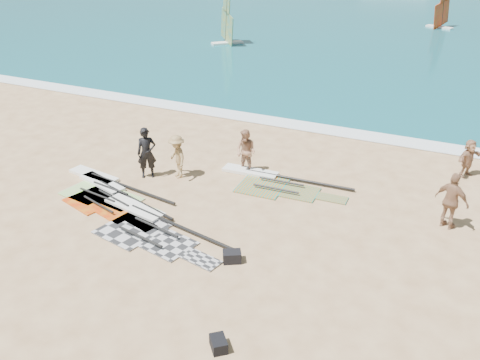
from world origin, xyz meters
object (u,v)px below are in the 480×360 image
at_px(rig_red, 108,196).
at_px(rig_grey, 148,224).
at_px(beachgoer_left, 246,152).
at_px(beachgoer_back, 452,201).
at_px(beachgoer_right, 469,158).
at_px(gear_bag_near, 232,257).
at_px(gear_bag_far, 219,344).
at_px(rig_green, 104,187).
at_px(person_wetsuit, 147,153).
at_px(beachgoer_mid, 177,157).
at_px(rig_orange, 271,181).

bearing_deg(rig_red, rig_grey, -6.06).
height_order(beachgoer_left, beachgoer_back, beachgoer_back).
bearing_deg(beachgoer_right, beachgoer_left, 148.42).
bearing_deg(gear_bag_near, rig_grey, 168.99).
height_order(rig_red, gear_bag_far, gear_bag_far).
bearing_deg(rig_red, rig_green, 156.38).
height_order(rig_red, person_wetsuit, person_wetsuit).
bearing_deg(gear_bag_far, rig_red, 144.29).
xyz_separation_m(rig_red, beachgoer_left, (3.66, 3.97, 0.84)).
bearing_deg(beachgoer_back, beachgoer_mid, 25.79).
bearing_deg(beachgoer_right, gear_bag_far, -164.72).
relative_size(rig_grey, person_wetsuit, 2.83).
height_order(rig_red, beachgoer_mid, beachgoer_mid).
relative_size(rig_red, beachgoer_left, 2.81).
relative_size(gear_bag_near, beachgoer_back, 0.27).
xyz_separation_m(gear_bag_near, beachgoer_right, (5.81, 9.01, 0.58)).
relative_size(gear_bag_near, gear_bag_far, 1.06).
bearing_deg(rig_grey, rig_red, 168.74).
relative_size(rig_grey, gear_bag_far, 11.35).
xyz_separation_m(gear_bag_far, beachgoer_left, (-3.34, 9.00, 0.74)).
relative_size(gear_bag_far, beachgoer_right, 0.33).
xyz_separation_m(beachgoer_back, beachgoer_right, (0.26, 4.34, -0.22)).
bearing_deg(beachgoer_left, beachgoer_mid, -134.77).
height_order(rig_red, beachgoer_right, beachgoer_right).
bearing_deg(gear_bag_far, beachgoer_right, 69.63).
relative_size(gear_bag_far, beachgoer_back, 0.26).
xyz_separation_m(rig_green, rig_red, (0.59, -0.52, -0.00)).
height_order(gear_bag_far, beachgoer_mid, beachgoer_mid).
distance_m(rig_orange, beachgoer_right, 7.67).
bearing_deg(rig_grey, rig_green, 164.71).
relative_size(gear_bag_far, beachgoer_mid, 0.29).
bearing_deg(rig_red, gear_bag_near, 1.17).
bearing_deg(rig_red, rig_orange, 53.72).
bearing_deg(beachgoer_back, rig_green, 34.74).
relative_size(rig_red, beachgoer_right, 3.32).
relative_size(beachgoer_left, beachgoer_back, 0.92).
height_order(gear_bag_near, beachgoer_back, beachgoer_back).
bearing_deg(beachgoer_right, rig_green, 154.74).
bearing_deg(beachgoer_right, gear_bag_near, -177.16).
bearing_deg(rig_green, person_wetsuit, 67.08).
distance_m(rig_orange, gear_bag_far, 8.85).
bearing_deg(beachgoer_right, beachgoer_back, -147.79).
relative_size(rig_red, gear_bag_far, 10.00).
xyz_separation_m(gear_bag_near, beachgoer_left, (-2.11, 5.68, 0.72)).
distance_m(rig_green, beachgoer_mid, 2.95).
bearing_deg(beachgoer_left, rig_green, -129.04).
relative_size(rig_green, beachgoer_mid, 3.02).
xyz_separation_m(rig_red, beachgoer_mid, (1.43, 2.51, 0.81)).
relative_size(rig_red, beachgoer_mid, 2.90).
height_order(rig_orange, beachgoer_right, beachgoer_right).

